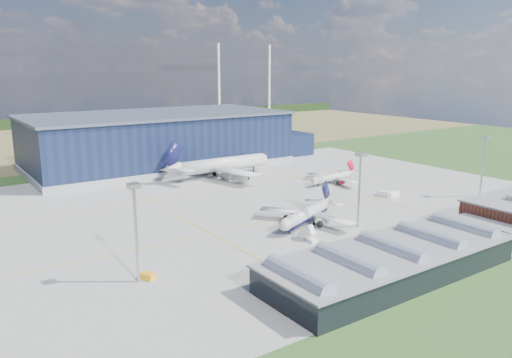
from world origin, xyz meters
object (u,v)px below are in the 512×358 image
gse_van_a (393,194)px  car_b (360,255)px  light_mast_west (135,217)px  gse_tug_a (148,276)px  hangar (163,142)px  gse_van_b (384,194)px  light_mast_center (360,178)px  airliner_widebody (222,157)px  gse_cart_a (310,178)px  airliner_navy (306,208)px  gse_tug_b (348,246)px  airliner_red (332,174)px  light_mast_east (484,156)px  airstair (306,235)px

gse_van_a → car_b: (-55.28, -36.30, -0.52)m
light_mast_west → gse_tug_a: (2.29, 0.29, -14.72)m
hangar → gse_van_a: hangar is taller
car_b → gse_van_b: bearing=-31.8°
light_mast_center → airliner_widebody: 85.30m
airliner_widebody → gse_cart_a: 39.68m
airliner_navy → gse_van_b: airliner_navy is taller
light_mast_west → gse_van_b: bearing=11.0°
light_mast_west → gse_van_b: size_ratio=4.92×
light_mast_center → gse_tug_a: size_ratio=6.70×
light_mast_west → gse_cart_a: bearing=30.1°
gse_tug_b → gse_cart_a: bearing=52.0°
airliner_red → gse_cart_a: size_ratio=8.72×
light_mast_east → gse_cart_a: light_mast_east is taller
airliner_red → gse_cart_a: bearing=-85.5°
light_mast_west → airliner_navy: size_ratio=0.69×
airliner_widebody → gse_van_b: bearing=-63.4°
airliner_widebody → gse_van_b: size_ratio=11.59×
airliner_navy → gse_van_a: size_ratio=6.76×
gse_cart_a → airstair: size_ratio=0.68×
light_mast_west → airliner_widebody: 112.12m
light_mast_center → airliner_widebody: light_mast_center is taller
airliner_navy → gse_van_b: 47.87m
light_mast_west → gse_van_a: size_ratio=4.64×
airliner_navy → gse_tug_b: bearing=57.3°
hangar → gse_tug_a: size_ratio=42.24×
airliner_navy → airliner_widebody: (14.37, 74.19, 3.36)m
airliner_widebody → gse_van_a: airliner_widebody is taller
light_mast_east → gse_van_a: light_mast_east is taller
hangar → gse_van_b: 113.14m
light_mast_west → gse_van_b: 108.06m
light_mast_west → gse_tug_b: size_ratio=8.14×
light_mast_center → airliner_navy: 18.70m
light_mast_center → airstair: (-20.24, 0.17, -13.96)m
hangar → gse_van_b: bearing=-67.9°
airliner_navy → airliner_widebody: airliner_widebody is taller
gse_tug_a → gse_van_a: gse_van_a is taller
light_mast_center → gse_van_a: (37.73, 18.30, -14.35)m
airliner_navy → gse_van_a: bearing=165.4°
hangar → gse_van_b: hangar is taller
airliner_red → car_b: size_ratio=8.02×
airliner_navy → airliner_red: bearing=-164.4°
airliner_widebody → gse_tug_a: airliner_widebody is taller
airliner_navy → hangar: bearing=-115.4°
airliner_red → airstair: airliner_red is taller
gse_cart_a → airstair: 78.12m
airstair → airliner_red: bearing=30.8°
airliner_red → airliner_widebody: bearing=-56.8°
light_mast_east → gse_van_b: light_mast_east is taller
airliner_red → light_mast_east: bearing=117.8°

